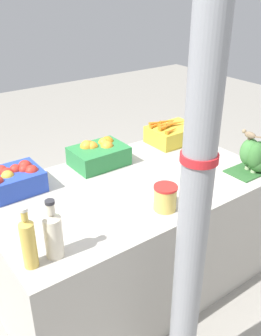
% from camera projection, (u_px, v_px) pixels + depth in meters
% --- Properties ---
extents(ground_plane, '(10.00, 10.00, 0.00)m').
position_uv_depth(ground_plane, '(130.00, 281.00, 2.49)').
color(ground_plane, gray).
extents(market_table, '(1.62, 0.93, 0.74)m').
position_uv_depth(market_table, '(130.00, 236.00, 2.32)').
color(market_table, '#B7B2A8').
rests_on(market_table, ground_plane).
extents(support_pole, '(0.13, 0.13, 2.28)m').
position_uv_depth(support_pole, '(197.00, 186.00, 1.32)').
color(support_pole, gray).
rests_on(support_pole, ground_plane).
extents(apple_crate, '(0.34, 0.25, 0.15)m').
position_uv_depth(apple_crate, '(10.00, 180.00, 2.04)').
color(apple_crate, '#2847B7').
rests_on(apple_crate, market_table).
extents(orange_crate, '(0.34, 0.25, 0.16)m').
position_uv_depth(orange_crate, '(98.00, 153.00, 2.35)').
color(orange_crate, '#2D8442').
rests_on(orange_crate, market_table).
extents(carrot_crate, '(0.34, 0.25, 0.15)m').
position_uv_depth(carrot_crate, '(172.00, 133.00, 2.67)').
color(carrot_crate, gold).
rests_on(carrot_crate, market_table).
extents(broccoli_pile, '(0.23, 0.19, 0.21)m').
position_uv_depth(broccoli_pile, '(255.00, 156.00, 2.23)').
color(broccoli_pile, '#2D602D').
rests_on(broccoli_pile, market_table).
extents(juice_bottle_golden, '(0.06, 0.06, 0.28)m').
position_uv_depth(juice_bottle_golden, '(28.00, 242.00, 1.48)').
color(juice_bottle_golden, gold).
rests_on(juice_bottle_golden, market_table).
extents(juice_bottle_cloudy, '(0.08, 0.08, 0.27)m').
position_uv_depth(juice_bottle_cloudy, '(53.00, 233.00, 1.54)').
color(juice_bottle_cloudy, beige).
rests_on(juice_bottle_cloudy, market_table).
extents(pickle_jar, '(0.12, 0.12, 0.13)m').
position_uv_depth(pickle_jar, '(165.00, 198.00, 1.88)').
color(pickle_jar, '#DBBC56').
rests_on(pickle_jar, market_table).
extents(sparrow_bird, '(0.04, 0.14, 0.05)m').
position_uv_depth(sparrow_bird, '(250.00, 135.00, 2.19)').
color(sparrow_bird, '#4C3D2D').
rests_on(sparrow_bird, broccoli_pile).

